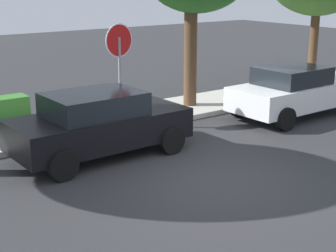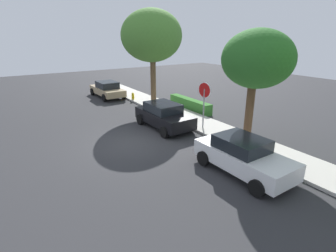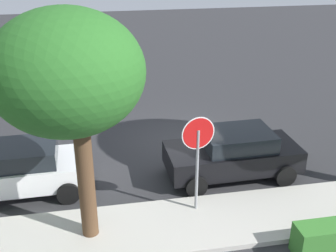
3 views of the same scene
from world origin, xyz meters
name	(u,v)px [view 2 (image 2 of 3)]	position (x,y,z in m)	size (l,w,h in m)	color
ground_plane	(132,142)	(0.00, 0.00, 0.00)	(60.00, 60.00, 0.00)	#2D2D30
sidewalk_curb	(204,125)	(0.00, 4.90, 0.07)	(32.00, 2.21, 0.14)	beige
stop_sign	(204,97)	(0.53, 4.34, 1.97)	(0.87, 0.14, 2.82)	gray
parked_car_black	(164,115)	(-1.07, 2.63, 0.78)	(4.10, 2.06, 1.51)	black
parked_car_white	(243,156)	(5.30, 2.39, 0.76)	(4.13, 2.02, 1.49)	white
parked_car_tan	(107,89)	(-10.83, 2.75, 0.71)	(4.46, 2.02, 1.41)	tan
street_tree_near_corner	(152,36)	(-5.83, 4.58, 5.24)	(4.44, 4.44, 7.15)	brown
street_tree_far	(258,60)	(3.54, 4.84, 4.25)	(3.31, 3.31, 5.64)	#513823
fire_hydrant	(133,97)	(-8.29, 4.05, 0.36)	(0.30, 0.22, 0.72)	gold
front_yard_hedge	(190,104)	(-3.51, 6.46, 0.40)	(4.39, 0.61, 0.79)	#387A2D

